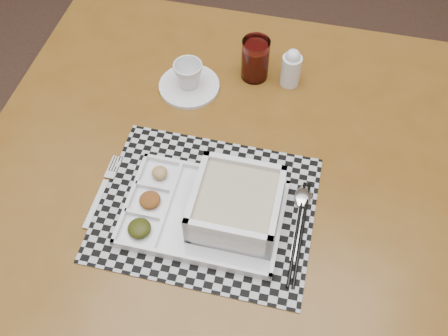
{
  "coord_description": "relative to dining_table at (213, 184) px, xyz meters",
  "views": [
    {
      "loc": [
        0.56,
        -0.39,
        1.69
      ],
      "look_at": [
        0.38,
        0.16,
        0.86
      ],
      "focal_mm": 40.0,
      "sensor_mm": 36.0,
      "label": 1
    }
  ],
  "objects": [
    {
      "name": "spoon",
      "position": [
        0.21,
        -0.04,
        0.09
      ],
      "size": [
        0.04,
        0.18,
        0.01
      ],
      "color": "silver",
      "rests_on": "placemat"
    },
    {
      "name": "saucer",
      "position": [
        -0.13,
        0.2,
        0.09
      ],
      "size": [
        0.15,
        0.15,
        0.01
      ],
      "primitive_type": "cylinder",
      "color": "silver",
      "rests_on": "dining_table"
    },
    {
      "name": "placemat",
      "position": [
        0.03,
        -0.11,
        0.08
      ],
      "size": [
        0.48,
        0.4,
        0.0
      ],
      "primitive_type": "cube",
      "rotation": [
        0.0,
        0.0,
        0.1
      ],
      "color": "#A0A0A8",
      "rests_on": "dining_table"
    },
    {
      "name": "floor",
      "position": [
        -0.33,
        -0.21,
        -0.71
      ],
      "size": [
        5.0,
        5.0,
        0.0
      ],
      "primitive_type": "plane",
      "color": "#332219",
      "rests_on": "ground"
    },
    {
      "name": "fork",
      "position": [
        -0.2,
        -0.14,
        0.09
      ],
      "size": [
        0.04,
        0.19,
        0.0
      ],
      "color": "silver",
      "rests_on": "placemat"
    },
    {
      "name": "serving_tray",
      "position": [
        0.07,
        -0.12,
        0.12
      ],
      "size": [
        0.34,
        0.25,
        0.09
      ],
      "color": "silver",
      "rests_on": "placemat"
    },
    {
      "name": "cup",
      "position": [
        -0.13,
        0.2,
        0.12
      ],
      "size": [
        0.09,
        0.09,
        0.07
      ],
      "primitive_type": "imported",
      "rotation": [
        0.0,
        0.0,
        0.37
      ],
      "color": "silver",
      "rests_on": "saucer"
    },
    {
      "name": "dining_table",
      "position": [
        0.0,
        0.0,
        0.0
      ],
      "size": [
        1.16,
        1.16,
        0.79
      ],
      "color": "#593510",
      "rests_on": "ground"
    },
    {
      "name": "creamer_bottle",
      "position": [
        0.1,
        0.3,
        0.13
      ],
      "size": [
        0.05,
        0.05,
        0.1
      ],
      "color": "silver",
      "rests_on": "dining_table"
    },
    {
      "name": "chopsticks",
      "position": [
        0.22,
        -0.11,
        0.09
      ],
      "size": [
        0.04,
        0.24,
        0.01
      ],
      "color": "black",
      "rests_on": "placemat"
    },
    {
      "name": "juice_glass",
      "position": [
        0.01,
        0.29,
        0.13
      ],
      "size": [
        0.07,
        0.07,
        0.11
      ],
      "color": "white",
      "rests_on": "dining_table"
    }
  ]
}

